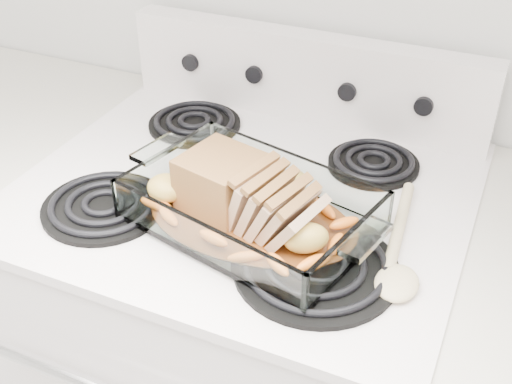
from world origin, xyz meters
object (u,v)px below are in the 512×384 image
at_px(electric_range, 248,357).
at_px(counter_left, 11,279).
at_px(baking_dish, 251,213).
at_px(pork_roast, 237,193).

xyz_separation_m(electric_range, counter_left, (-0.67, -0.00, -0.02)).
bearing_deg(baking_dish, pork_roast, -166.74).
xyz_separation_m(baking_dish, pork_roast, (-0.02, 0.00, 0.03)).
bearing_deg(electric_range, counter_left, -179.90).
height_order(baking_dish, pork_roast, pork_roast).
distance_m(electric_range, counter_left, 0.67).
height_order(electric_range, counter_left, electric_range).
height_order(counter_left, pork_roast, pork_roast).
distance_m(electric_range, pork_roast, 0.53).
height_order(counter_left, baking_dish, baking_dish).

